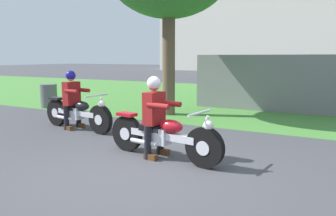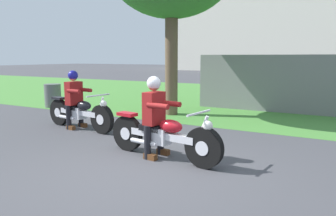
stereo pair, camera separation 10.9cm
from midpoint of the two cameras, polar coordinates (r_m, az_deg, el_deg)
name	(u,v)px [view 1 (the left image)]	position (r m, az deg, el deg)	size (l,w,h in m)	color
ground	(144,170)	(5.13, -4.93, -10.77)	(120.00, 120.00, 0.00)	#424247
grass_verge	(267,100)	(13.80, 16.69, 1.39)	(60.00, 12.00, 0.01)	#478438
motorcycle_lead	(163,136)	(5.56, -1.49, -4.91)	(2.29, 0.66, 0.89)	black
rider_lead	(155,110)	(5.57, -2.87, -0.41)	(0.59, 0.51, 1.41)	black
motorcycle_follow	(77,113)	(8.09, -16.00, -0.86)	(2.26, 0.66, 0.89)	black
rider_follow	(72,95)	(8.16, -16.85, 2.21)	(0.59, 0.51, 1.41)	black
trash_can	(49,96)	(11.95, -20.43, 2.02)	(0.56, 0.56, 0.80)	#595E5B
fence_segment	(305,85)	(10.60, 22.61, 3.78)	(7.00, 0.06, 1.80)	slate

